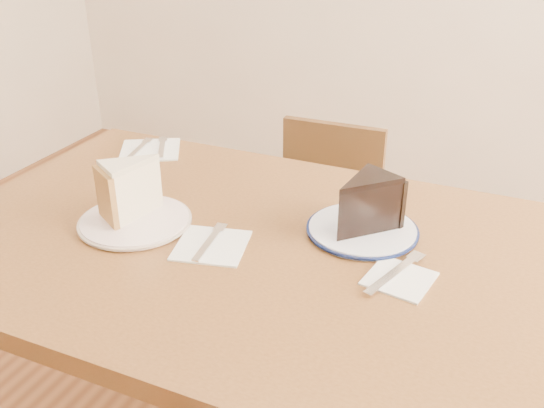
{
  "coord_description": "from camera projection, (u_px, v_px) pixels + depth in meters",
  "views": [
    {
      "loc": [
        0.47,
        -0.9,
        1.35
      ],
      "look_at": [
        0.04,
        0.07,
        0.8
      ],
      "focal_mm": 40.0,
      "sensor_mm": 36.0,
      "label": 1
    }
  ],
  "objects": [
    {
      "name": "knife_navy",
      "position": [
        394.0,
        273.0,
        1.06
      ],
      "size": [
        0.07,
        0.17,
        0.0
      ],
      "primitive_type": "cube",
      "rotation": [
        0.0,
        0.0,
        -0.32
      ],
      "color": "silver",
      "rests_on": "napkin_navy"
    },
    {
      "name": "napkin_navy",
      "position": [
        399.0,
        279.0,
        1.05
      ],
      "size": [
        0.12,
        0.12,
        0.0
      ],
      "primitive_type": "cube",
      "rotation": [
        0.0,
        0.0,
        -0.16
      ],
      "color": "white",
      "rests_on": "table"
    },
    {
      "name": "napkin_spare",
      "position": [
        150.0,
        150.0,
        1.57
      ],
      "size": [
        0.2,
        0.2,
        0.0
      ],
      "primitive_type": "cube",
      "rotation": [
        0.0,
        0.0,
        0.51
      ],
      "color": "white",
      "rests_on": "table"
    },
    {
      "name": "plate_navy",
      "position": [
        362.0,
        230.0,
        1.19
      ],
      "size": [
        0.21,
        0.21,
        0.01
      ],
      "primitive_type": "cylinder",
      "color": "white",
      "rests_on": "table"
    },
    {
      "name": "table",
      "position": [
        239.0,
        280.0,
        1.22
      ],
      "size": [
        1.2,
        0.8,
        0.75
      ],
      "color": "#4A2C14",
      "rests_on": "ground"
    },
    {
      "name": "napkin_cream",
      "position": [
        211.0,
        245.0,
        1.15
      ],
      "size": [
        0.16,
        0.16,
        0.0
      ],
      "primitive_type": "cube",
      "rotation": [
        0.0,
        0.0,
        0.23
      ],
      "color": "white",
      "rests_on": "table"
    },
    {
      "name": "plate_cream",
      "position": [
        135.0,
        221.0,
        1.22
      ],
      "size": [
        0.22,
        0.22,
        0.01
      ],
      "primitive_type": "cylinder",
      "color": "white",
      "rests_on": "table"
    },
    {
      "name": "carrot_cake",
      "position": [
        135.0,
        190.0,
        1.21
      ],
      "size": [
        0.13,
        0.14,
        0.11
      ],
      "primitive_type": null,
      "rotation": [
        0.0,
        0.0,
        -0.55
      ],
      "color": "#F5E9CB",
      "rests_on": "plate_cream"
    },
    {
      "name": "knife_spare",
      "position": [
        138.0,
        150.0,
        1.56
      ],
      "size": [
        0.05,
        0.16,
        0.0
      ],
      "primitive_type": "cube",
      "rotation": [
        0.0,
        0.0,
        0.21
      ],
      "color": "silver",
      "rests_on": "napkin_spare"
    },
    {
      "name": "fork_spare",
      "position": [
        162.0,
        147.0,
        1.57
      ],
      "size": [
        0.08,
        0.13,
        0.0
      ],
      "primitive_type": "cube",
      "rotation": [
        0.0,
        0.0,
        0.52
      ],
      "color": "silver",
      "rests_on": "napkin_spare"
    },
    {
      "name": "chair_far",
      "position": [
        318.0,
        239.0,
        1.83
      ],
      "size": [
        0.38,
        0.38,
        0.74
      ],
      "rotation": [
        0.0,
        0.0,
        3.17
      ],
      "color": "#372210",
      "rests_on": "ground"
    },
    {
      "name": "chocolate_cake",
      "position": [
        361.0,
        208.0,
        1.15
      ],
      "size": [
        0.14,
        0.16,
        0.1
      ],
      "primitive_type": null,
      "rotation": [
        0.0,
        0.0,
        2.7
      ],
      "color": "black",
      "rests_on": "plate_navy"
    },
    {
      "name": "fork_cream",
      "position": [
        209.0,
        242.0,
        1.15
      ],
      "size": [
        0.03,
        0.14,
        0.0
      ],
      "primitive_type": "cube",
      "rotation": [
        0.0,
        0.0,
        0.13
      ],
      "color": "white",
      "rests_on": "napkin_cream"
    }
  ]
}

